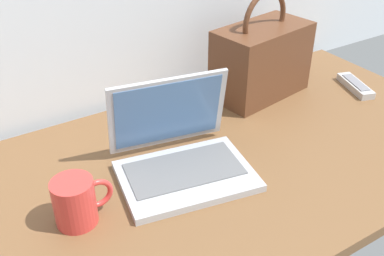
# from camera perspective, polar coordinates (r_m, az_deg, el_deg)

# --- Properties ---
(desk) EXTENTS (1.60, 0.76, 0.03)m
(desk) POSITION_cam_1_polar(r_m,az_deg,el_deg) (1.14, 1.34, -5.30)
(desk) COLOR brown
(desk) RESTS_ON ground
(laptop) EXTENTS (0.35, 0.31, 0.22)m
(laptop) POSITION_cam_1_polar(r_m,az_deg,el_deg) (1.09, -1.54, -3.17)
(laptop) COLOR #B2B5BA
(laptop) RESTS_ON desk
(coffee_mug) EXTENTS (0.13, 0.09, 0.10)m
(coffee_mug) POSITION_cam_1_polar(r_m,az_deg,el_deg) (0.98, -14.34, -8.93)
(coffee_mug) COLOR red
(coffee_mug) RESTS_ON desk
(remote_control_near) EXTENTS (0.09, 0.17, 0.02)m
(remote_control_near) POSITION_cam_1_polar(r_m,az_deg,el_deg) (1.57, 19.81, 5.03)
(remote_control_near) COLOR #B7B7B7
(remote_control_near) RESTS_ON desk
(handbag) EXTENTS (0.32, 0.21, 0.33)m
(handbag) POSITION_cam_1_polar(r_m,az_deg,el_deg) (1.42, 8.70, 8.51)
(handbag) COLOR #59331E
(handbag) RESTS_ON desk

